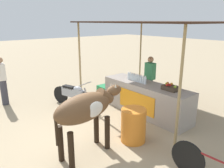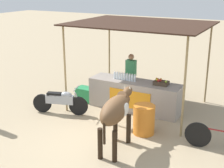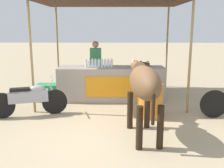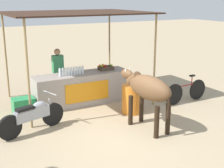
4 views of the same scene
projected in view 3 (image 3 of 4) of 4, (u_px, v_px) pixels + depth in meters
name	position (u px, v px, depth m)	size (l,w,h in m)	color
ground_plane	(110.00, 128.00, 5.48)	(60.00, 60.00, 0.00)	tan
stall_counter	(111.00, 84.00, 7.52)	(3.00, 0.82, 0.96)	#9E9389
stall_awning	(111.00, 6.00, 7.35)	(4.20, 3.20, 2.78)	#382319
water_bottle_row	(99.00, 63.00, 7.35)	(0.79, 0.07, 0.25)	silver
fruit_crate	(141.00, 64.00, 7.44)	(0.44, 0.32, 0.18)	#3F3326
vendor_behind_counter	(96.00, 67.00, 8.18)	(0.34, 0.22, 1.65)	#383842
cooler_box	(47.00, 92.00, 7.50)	(0.60, 0.44, 0.48)	#268C4C
water_barrel	(150.00, 100.00, 6.12)	(0.59, 0.59, 0.82)	orange
cow	(144.00, 84.00, 4.89)	(0.67, 1.85, 1.44)	brown
motorcycle_parked	(30.00, 98.00, 6.17)	(1.74, 0.73, 0.90)	black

